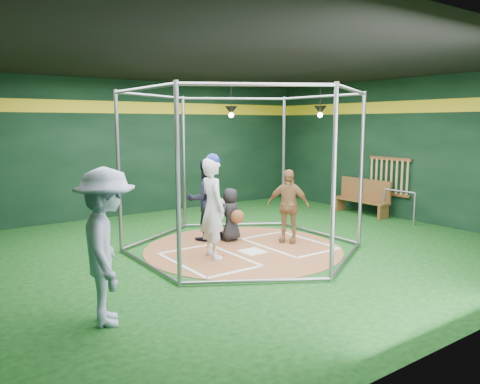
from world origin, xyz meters
TOP-DOWN VIEW (x-y plane):
  - room_shell at (0.00, 0.01)m, footprint 10.10×9.10m
  - clay_disc at (0.00, 0.00)m, footprint 3.80×3.80m
  - home_plate at (0.00, -0.30)m, footprint 0.43×0.43m
  - batter_box_left at (-0.95, -0.25)m, footprint 1.17×1.77m
  - batter_box_right at (0.95, -0.25)m, footprint 1.17×1.77m
  - batting_cage at (-0.00, -0.00)m, footprint 4.05×4.67m
  - bat_rack at (4.93, 0.40)m, footprint 0.07×1.25m
  - pendant_lamp_near at (2.20, 3.60)m, footprint 0.34×0.34m
  - pendant_lamp_far at (4.00, 2.00)m, footprint 0.34×0.34m
  - batter_figure at (-0.78, -0.17)m, footprint 0.52×0.71m
  - visitor_leopard at (1.04, -0.10)m, footprint 0.80×0.92m
  - catcher_figure at (0.16, 0.63)m, footprint 0.59×0.61m
  - umpire at (-0.22, 1.01)m, footprint 0.92×0.78m
  - bystander_blue at (-3.29, -1.77)m, footprint 1.06×1.39m
  - dugout_bench at (4.62, 0.96)m, footprint 0.38×1.62m
  - steel_railing at (4.55, -0.20)m, footprint 0.05×0.92m

SIDE VIEW (x-z plane):
  - clay_disc at x=0.00m, z-range 0.00..0.01m
  - batter_box_left at x=-0.95m, z-range 0.01..0.02m
  - batter_box_right at x=0.95m, z-range 0.01..0.02m
  - home_plate at x=0.00m, z-range 0.01..0.02m
  - dugout_bench at x=4.62m, z-range 0.01..0.95m
  - steel_railing at x=4.55m, z-range 0.13..0.92m
  - catcher_figure at x=0.16m, z-range 0.01..1.10m
  - visitor_leopard at x=1.04m, z-range 0.01..1.49m
  - umpire at x=-0.22m, z-range 0.01..1.69m
  - batter_figure at x=-0.78m, z-range 0.01..1.87m
  - bystander_blue at x=-3.29m, z-range 0.00..1.90m
  - bat_rack at x=4.93m, z-range 0.56..1.54m
  - batting_cage at x=0.00m, z-range 0.00..3.00m
  - room_shell at x=0.00m, z-range -0.01..3.52m
  - pendant_lamp_near at x=2.20m, z-range 2.29..3.19m
  - pendant_lamp_far at x=4.00m, z-range 2.29..3.19m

